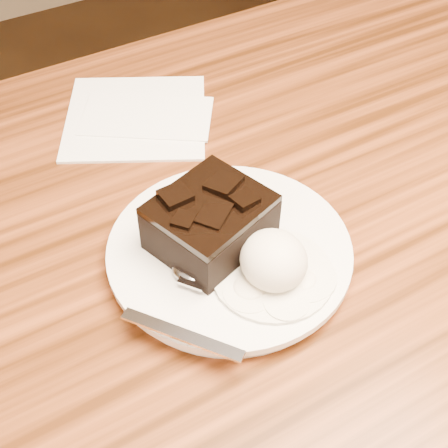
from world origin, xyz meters
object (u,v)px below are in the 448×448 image
dining_table (255,423)px  plate (229,254)px  napkin (136,116)px  spoon (194,273)px  brownie (210,225)px  ice_cream_scoop (274,260)px

dining_table → plate: (-0.05, -0.00, 0.38)m
dining_table → napkin: size_ratio=7.44×
dining_table → plate: bearing=-177.4°
plate → spoon: (-0.04, -0.01, 0.01)m
dining_table → brownie: (-0.06, 0.01, 0.42)m
brownie → ice_cream_scoop: size_ratio=1.57×
napkin → ice_cream_scoop: bearing=-90.2°
plate → brownie: 0.04m
brownie → ice_cream_scoop: bearing=-66.2°
brownie → napkin: bearing=82.9°
dining_table → plate: size_ratio=5.31×
dining_table → spoon: 0.41m
spoon → plate: bearing=-18.8°
spoon → dining_table: bearing=-26.1°
plate → spoon: 0.05m
plate → napkin: (0.02, 0.25, -0.01)m
dining_table → spoon: spoon is taller
plate → brownie: brownie is taller
brownie → napkin: size_ratio=0.60×
brownie → dining_table: bearing=-12.1°
brownie → plate: bearing=-50.9°
plate → ice_cream_scoop: ice_cream_scoop is taller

